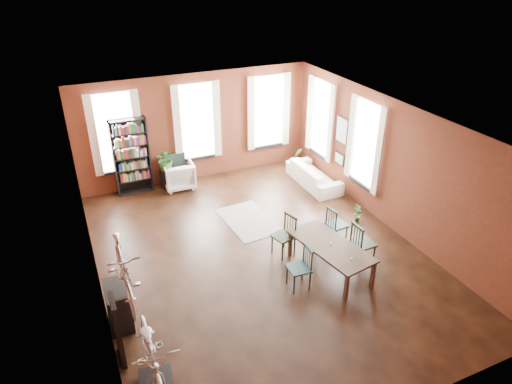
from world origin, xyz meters
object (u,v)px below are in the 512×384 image
dining_chair_a (299,268)px  white_armchair (178,174)px  dining_chair_b (284,236)px  dining_chair_d (337,224)px  dining_table (330,258)px  plant_stand (167,179)px  console_table (118,306)px  bookshelf (131,157)px  bike_trainer (155,382)px  dining_chair_c (363,243)px  bicycle_floor (149,333)px  cream_sofa (314,172)px

dining_chair_a → white_armchair: (-1.04, 5.40, -0.03)m
dining_chair_b → dining_chair_d: size_ratio=1.05×
dining_table → dining_chair_d: 1.19m
dining_chair_a → plant_stand: (-1.37, 5.48, -0.18)m
dining_table → console_table: size_ratio=2.45×
bookshelf → bike_trainer: (-1.01, -6.87, -1.02)m
dining_chair_a → dining_chair_c: size_ratio=0.94×
dining_chair_d → plant_stand: 5.29m
white_armchair → dining_table: bearing=113.5°
bookshelf → white_armchair: bearing=-11.4°
plant_stand → dining_chair_d: bearing=-55.4°
bicycle_floor → cream_sofa: bearing=42.5°
dining_chair_b → dining_chair_c: 1.76m
white_armchair → bike_trainer: 7.00m
plant_stand → bike_trainer: bearing=-105.9°
white_armchair → console_table: bearing=66.3°
dining_chair_a → console_table: dining_chair_a is taller
plant_stand → bookshelf: bearing=169.3°
dining_chair_c → bike_trainer: bearing=104.6°
bookshelf → bike_trainer: bookshelf is taller
dining_chair_a → bookshelf: 6.12m
dining_chair_d → plant_stand: (-3.00, 4.35, -0.17)m
plant_stand → cream_sofa: bearing=-20.7°
cream_sofa → white_armchair: bearing=68.7°
dining_chair_b → bike_trainer: bearing=-69.7°
white_armchair → cream_sofa: size_ratio=0.42×
dining_chair_a → bicycle_floor: (-3.25, -1.22, 0.66)m
dining_chair_d → console_table: 5.23m
cream_sofa → plant_stand: bearing=69.3°
dining_chair_b → bookshelf: size_ratio=0.44×
bike_trainer → dining_chair_d: bearing=25.5°
dining_table → cream_sofa: bearing=54.4°
dining_chair_a → cream_sofa: dining_chair_a is taller
dining_chair_c → console_table: (-5.25, 0.27, -0.10)m
dining_chair_c → dining_chair_d: size_ratio=1.09×
dining_chair_d → console_table: dining_chair_d is taller
white_armchair → bike_trainer: bearing=74.6°
bicycle_floor → bookshelf: bearing=83.3°
white_armchair → plant_stand: 0.37m
bookshelf → plant_stand: bookshelf is taller
bookshelf → white_armchair: size_ratio=2.50×
dining_table → dining_chair_b: size_ratio=2.01×
console_table → bicycle_floor: bicycle_floor is taller
bike_trainer → bicycle_floor: bicycle_floor is taller
dining_chair_d → dining_chair_a: bearing=118.4°
bike_trainer → white_armchair: bearing=71.3°
bicycle_floor → plant_stand: bearing=75.7°
white_armchair → plant_stand: (-0.33, 0.08, -0.15)m
console_table → dining_chair_c: bearing=-3.0°
white_armchair → bookshelf: bearing=-8.2°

